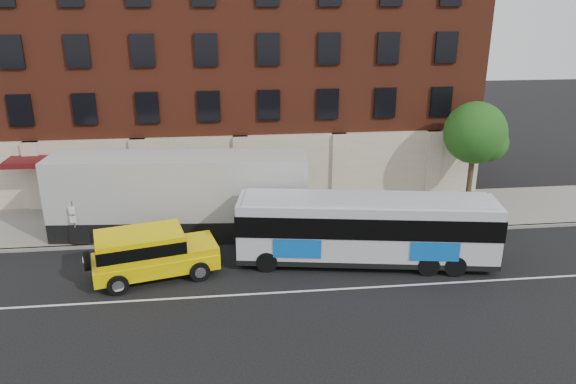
{
  "coord_description": "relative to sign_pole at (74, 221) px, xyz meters",
  "views": [
    {
      "loc": [
        -0.74,
        -20.12,
        11.95
      ],
      "look_at": [
        2.15,
        5.5,
        2.78
      ],
      "focal_mm": 34.27,
      "sensor_mm": 36.0,
      "label": 1
    }
  ],
  "objects": [
    {
      "name": "shipping_container",
      "position": [
        5.18,
        0.97,
        0.71
      ],
      "size": [
        13.29,
        3.71,
        4.37
      ],
      "color": "black",
      "rests_on": "ground"
    },
    {
      "name": "sign_pole",
      "position": [
        0.0,
        0.0,
        0.0
      ],
      "size": [
        0.3,
        0.2,
        2.5
      ],
      "color": "slate",
      "rests_on": "ground"
    },
    {
      "name": "street_tree",
      "position": [
        22.04,
        3.34,
        2.96
      ],
      "size": [
        3.6,
        3.6,
        6.2
      ],
      "color": "#332619",
      "rests_on": "sidewalk"
    },
    {
      "name": "building",
      "position": [
        8.49,
        10.77,
        6.13
      ],
      "size": [
        30.0,
        12.1,
        15.0
      ],
      "color": "maroon",
      "rests_on": "sidewalk"
    },
    {
      "name": "kerb",
      "position": [
        8.5,
        -0.15,
        -1.38
      ],
      "size": [
        60.0,
        0.25,
        0.15
      ],
      "primitive_type": "cube",
      "color": "gray",
      "rests_on": "ground"
    },
    {
      "name": "city_bus",
      "position": [
        14.03,
        -3.27,
        0.36
      ],
      "size": [
        12.23,
        4.48,
        3.28
      ],
      "color": "#B7BCC3",
      "rests_on": "ground"
    },
    {
      "name": "sidewalk",
      "position": [
        8.5,
        2.85,
        -1.38
      ],
      "size": [
        60.0,
        6.0,
        0.15
      ],
      "primitive_type": "cube",
      "color": "gray",
      "rests_on": "ground"
    },
    {
      "name": "yellow_suv",
      "position": [
        4.07,
        -3.57,
        -0.19
      ],
      "size": [
        5.92,
        3.51,
        2.2
      ],
      "color": "#F2D000",
      "rests_on": "ground"
    },
    {
      "name": "lane_line",
      "position": [
        8.5,
        -5.65,
        -1.45
      ],
      "size": [
        60.0,
        0.12,
        0.01
      ],
      "primitive_type": "cube",
      "color": "silver",
      "rests_on": "ground"
    },
    {
      "name": "ground",
      "position": [
        8.5,
        -6.15,
        -1.45
      ],
      "size": [
        120.0,
        120.0,
        0.0
      ],
      "primitive_type": "plane",
      "color": "black",
      "rests_on": "ground"
    }
  ]
}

